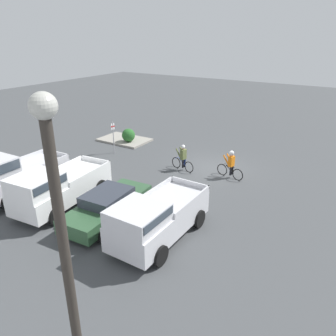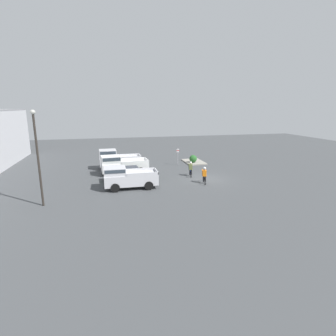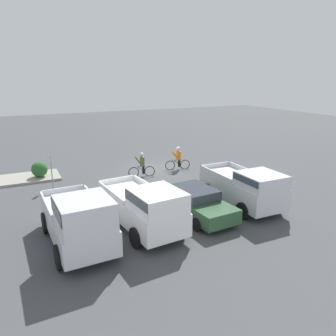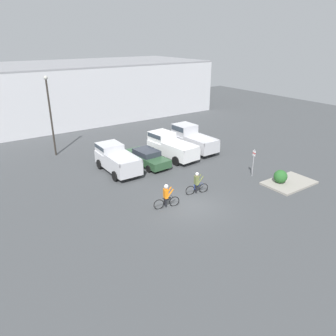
{
  "view_description": "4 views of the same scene",
  "coord_description": "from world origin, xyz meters",
  "px_view_note": "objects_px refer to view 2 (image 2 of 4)",
  "views": [
    {
      "loc": [
        -7.74,
        17.59,
        7.91
      ],
      "look_at": [
        0.86,
        3.87,
        1.2
      ],
      "focal_mm": 35.0,
      "sensor_mm": 36.0,
      "label": 1
    },
    {
      "loc": [
        -25.05,
        10.06,
        7.46
      ],
      "look_at": [
        0.86,
        3.87,
        1.2
      ],
      "focal_mm": 28.0,
      "sensor_mm": 36.0,
      "label": 2
    },
    {
      "loc": [
        8.98,
        20.64,
        6.46
      ],
      "look_at": [
        0.86,
        3.87,
        1.2
      ],
      "focal_mm": 35.0,
      "sensor_mm": 36.0,
      "label": 3
    },
    {
      "loc": [
        -12.09,
        -14.93,
        10.48
      ],
      "look_at": [
        0.86,
        3.87,
        1.2
      ],
      "focal_mm": 35.0,
      "sensor_mm": 36.0,
      "label": 4
    }
  ],
  "objects_px": {
    "lamppost": "(37,152)",
    "sedan_0": "(128,174)",
    "cyclist_0": "(191,169)",
    "fire_lane_sign": "(178,155)",
    "cyclist_1": "(204,175)",
    "shrub": "(193,159)",
    "pickup_truck_1": "(121,164)",
    "pickup_truck_0": "(127,177)",
    "pickup_truck_2": "(116,159)"
  },
  "relations": [
    {
      "from": "pickup_truck_1",
      "to": "cyclist_0",
      "type": "relative_size",
      "value": 3.07
    },
    {
      "from": "sedan_0",
      "to": "pickup_truck_2",
      "type": "bearing_deg",
      "value": 9.23
    },
    {
      "from": "pickup_truck_1",
      "to": "cyclist_0",
      "type": "bearing_deg",
      "value": -110.57
    },
    {
      "from": "pickup_truck_1",
      "to": "lamppost",
      "type": "relative_size",
      "value": 0.73
    },
    {
      "from": "fire_lane_sign",
      "to": "pickup_truck_1",
      "type": "bearing_deg",
      "value": 111.09
    },
    {
      "from": "sedan_0",
      "to": "fire_lane_sign",
      "type": "relative_size",
      "value": 2.15
    },
    {
      "from": "pickup_truck_0",
      "to": "pickup_truck_2",
      "type": "relative_size",
      "value": 0.97
    },
    {
      "from": "sedan_0",
      "to": "pickup_truck_1",
      "type": "xyz_separation_m",
      "value": [
        2.76,
        0.51,
        0.42
      ]
    },
    {
      "from": "fire_lane_sign",
      "to": "lamppost",
      "type": "distance_m",
      "value": 18.24
    },
    {
      "from": "fire_lane_sign",
      "to": "sedan_0",
      "type": "bearing_deg",
      "value": 129.05
    },
    {
      "from": "pickup_truck_1",
      "to": "cyclist_1",
      "type": "relative_size",
      "value": 3.01
    },
    {
      "from": "cyclist_0",
      "to": "cyclist_1",
      "type": "distance_m",
      "value": 2.97
    },
    {
      "from": "pickup_truck_0",
      "to": "pickup_truck_2",
      "type": "distance_m",
      "value": 8.4
    },
    {
      "from": "fire_lane_sign",
      "to": "shrub",
      "type": "xyz_separation_m",
      "value": [
        0.51,
        -2.28,
        -0.72
      ]
    },
    {
      "from": "pickup_truck_2",
      "to": "shrub",
      "type": "xyz_separation_m",
      "value": [
        0.57,
        -10.13,
        -0.57
      ]
    },
    {
      "from": "sedan_0",
      "to": "pickup_truck_2",
      "type": "height_order",
      "value": "pickup_truck_2"
    },
    {
      "from": "pickup_truck_1",
      "to": "pickup_truck_2",
      "type": "xyz_separation_m",
      "value": [
        2.82,
        0.4,
        0.11
      ]
    },
    {
      "from": "pickup_truck_0",
      "to": "pickup_truck_2",
      "type": "bearing_deg",
      "value": 4.4
    },
    {
      "from": "cyclist_1",
      "to": "shrub",
      "type": "xyz_separation_m",
      "value": [
        9.08,
        -1.91,
        -0.22
      ]
    },
    {
      "from": "pickup_truck_1",
      "to": "cyclist_1",
      "type": "distance_m",
      "value": 9.68
    },
    {
      "from": "pickup_truck_0",
      "to": "fire_lane_sign",
      "type": "height_order",
      "value": "fire_lane_sign"
    },
    {
      "from": "pickup_truck_2",
      "to": "cyclist_1",
      "type": "distance_m",
      "value": 11.84
    },
    {
      "from": "pickup_truck_0",
      "to": "shrub",
      "type": "bearing_deg",
      "value": -46.69
    },
    {
      "from": "pickup_truck_1",
      "to": "fire_lane_sign",
      "type": "bearing_deg",
      "value": -68.91
    },
    {
      "from": "pickup_truck_1",
      "to": "pickup_truck_0",
      "type": "bearing_deg",
      "value": -177.46
    },
    {
      "from": "pickup_truck_0",
      "to": "lamppost",
      "type": "distance_m",
      "value": 8.01
    },
    {
      "from": "pickup_truck_0",
      "to": "fire_lane_sign",
      "type": "distance_m",
      "value": 11.1
    },
    {
      "from": "pickup_truck_0",
      "to": "cyclist_1",
      "type": "distance_m",
      "value": 7.58
    },
    {
      "from": "pickup_truck_1",
      "to": "shrub",
      "type": "height_order",
      "value": "pickup_truck_1"
    },
    {
      "from": "sedan_0",
      "to": "cyclist_1",
      "type": "height_order",
      "value": "cyclist_1"
    },
    {
      "from": "pickup_truck_0",
      "to": "lamppost",
      "type": "height_order",
      "value": "lamppost"
    },
    {
      "from": "fire_lane_sign",
      "to": "shrub",
      "type": "distance_m",
      "value": 2.44
    },
    {
      "from": "pickup_truck_0",
      "to": "sedan_0",
      "type": "xyz_separation_m",
      "value": [
        2.8,
        -0.26,
        -0.39
      ]
    },
    {
      "from": "pickup_truck_2",
      "to": "cyclist_0",
      "type": "relative_size",
      "value": 2.9
    },
    {
      "from": "pickup_truck_0",
      "to": "sedan_0",
      "type": "distance_m",
      "value": 2.84
    },
    {
      "from": "pickup_truck_1",
      "to": "cyclist_0",
      "type": "height_order",
      "value": "pickup_truck_1"
    },
    {
      "from": "pickup_truck_2",
      "to": "cyclist_1",
      "type": "bearing_deg",
      "value": -135.98
    },
    {
      "from": "lamppost",
      "to": "sedan_0",
      "type": "bearing_deg",
      "value": -50.43
    },
    {
      "from": "pickup_truck_0",
      "to": "pickup_truck_2",
      "type": "height_order",
      "value": "pickup_truck_2"
    },
    {
      "from": "shrub",
      "to": "cyclist_0",
      "type": "bearing_deg",
      "value": 158.82
    },
    {
      "from": "sedan_0",
      "to": "cyclist_0",
      "type": "bearing_deg",
      "value": -89.99
    },
    {
      "from": "sedan_0",
      "to": "pickup_truck_2",
      "type": "relative_size",
      "value": 0.96
    },
    {
      "from": "pickup_truck_0",
      "to": "lamppost",
      "type": "bearing_deg",
      "value": 113.9
    },
    {
      "from": "cyclist_1",
      "to": "fire_lane_sign",
      "type": "bearing_deg",
      "value": 2.49
    },
    {
      "from": "pickup_truck_2",
      "to": "shrub",
      "type": "distance_m",
      "value": 10.16
    },
    {
      "from": "pickup_truck_0",
      "to": "lamppost",
      "type": "xyz_separation_m",
      "value": [
        -2.98,
        6.73,
        3.14
      ]
    },
    {
      "from": "cyclist_0",
      "to": "fire_lane_sign",
      "type": "height_order",
      "value": "fire_lane_sign"
    },
    {
      "from": "sedan_0",
      "to": "shrub",
      "type": "xyz_separation_m",
      "value": [
        6.15,
        -9.22,
        -0.04
      ]
    },
    {
      "from": "sedan_0",
      "to": "cyclist_0",
      "type": "height_order",
      "value": "cyclist_0"
    },
    {
      "from": "pickup_truck_1",
      "to": "shrub",
      "type": "xyz_separation_m",
      "value": [
        3.39,
        -9.73,
        -0.46
      ]
    }
  ]
}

